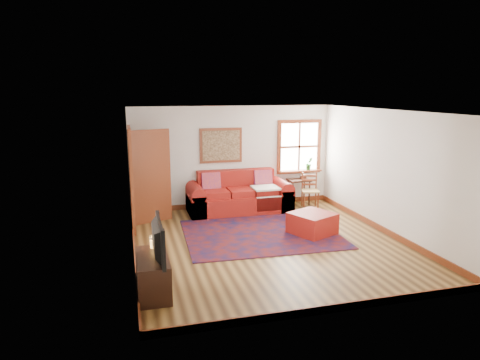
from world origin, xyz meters
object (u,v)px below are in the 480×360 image
object	(u,v)px
red_ottoman	(312,224)
red_leather_sofa	(239,198)
side_table	(299,184)
media_cabinet	(153,275)
ladder_back_chair	(310,189)

from	to	relation	value
red_ottoman	red_leather_sofa	bearing A→B (deg)	91.48
red_ottoman	side_table	bearing A→B (deg)	49.65
media_cabinet	side_table	bearing A→B (deg)	45.54
red_leather_sofa	side_table	xyz separation A→B (m)	(1.62, 0.17, 0.22)
side_table	red_leather_sofa	bearing A→B (deg)	-174.01
side_table	ladder_back_chair	xyz separation A→B (m)	(0.16, -0.33, -0.07)
red_ottoman	media_cabinet	bearing A→B (deg)	-176.16
side_table	media_cabinet	size ratio (longest dim) A/B	0.66
side_table	media_cabinet	distance (m)	5.59
side_table	media_cabinet	world-z (taller)	side_table
red_ottoman	media_cabinet	world-z (taller)	media_cabinet
red_leather_sofa	media_cabinet	bearing A→B (deg)	-121.04
red_leather_sofa	red_ottoman	world-z (taller)	red_leather_sofa
ladder_back_chair	media_cabinet	distance (m)	5.47
media_cabinet	red_ottoman	bearing A→B (deg)	28.46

